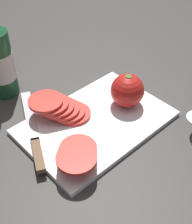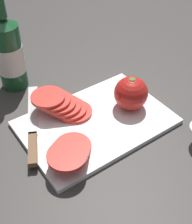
{
  "view_description": "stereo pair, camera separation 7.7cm",
  "coord_description": "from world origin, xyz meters",
  "px_view_note": "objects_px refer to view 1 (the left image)",
  "views": [
    {
      "loc": [
        0.46,
        0.42,
        0.56
      ],
      "look_at": [
        0.07,
        -0.01,
        0.04
      ],
      "focal_mm": 50.0,
      "sensor_mm": 36.0,
      "label": 1
    },
    {
      "loc": [
        0.4,
        0.46,
        0.56
      ],
      "look_at": [
        0.07,
        -0.01,
        0.04
      ],
      "focal_mm": 50.0,
      "sensor_mm": 36.0,
      "label": 2
    }
  ],
  "objects_px": {
    "tomato_slice_stack_far": "(60,108)",
    "tomato_slice_stack_near": "(77,153)",
    "whole_tomato": "(129,91)",
    "knife": "(36,143)"
  },
  "relations": [
    {
      "from": "whole_tomato",
      "to": "knife",
      "type": "xyz_separation_m",
      "value": [
        0.27,
        -0.05,
        -0.04
      ]
    },
    {
      "from": "knife",
      "to": "tomato_slice_stack_far",
      "type": "relative_size",
      "value": 1.96
    },
    {
      "from": "tomato_slice_stack_far",
      "to": "tomato_slice_stack_near",
      "type": "bearing_deg",
      "value": 65.98
    },
    {
      "from": "whole_tomato",
      "to": "tomato_slice_stack_near",
      "type": "distance_m",
      "value": 0.23
    },
    {
      "from": "knife",
      "to": "tomato_slice_stack_near",
      "type": "bearing_deg",
      "value": -130.53
    },
    {
      "from": "knife",
      "to": "tomato_slice_stack_near",
      "type": "distance_m",
      "value": 0.11
    },
    {
      "from": "whole_tomato",
      "to": "knife",
      "type": "relative_size",
      "value": 0.33
    },
    {
      "from": "knife",
      "to": "tomato_slice_stack_near",
      "type": "height_order",
      "value": "tomato_slice_stack_near"
    },
    {
      "from": "tomato_slice_stack_far",
      "to": "whole_tomato",
      "type": "bearing_deg",
      "value": 150.6
    },
    {
      "from": "whole_tomato",
      "to": "tomato_slice_stack_far",
      "type": "relative_size",
      "value": 0.65
    }
  ]
}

